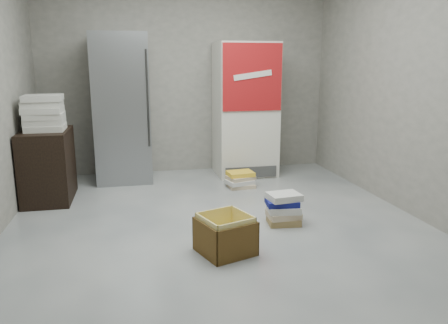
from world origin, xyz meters
The scene contains 10 objects.
ground centered at (0.00, 0.00, 0.00)m, with size 5.00×5.00×0.00m, color #B4B4AF.
room_shell centered at (0.00, 0.00, 1.80)m, with size 4.04×5.04×2.82m.
steel_fridge centered at (-0.90, 2.13, 0.95)m, with size 0.70×0.72×1.90m.
coke_cooler centered at (0.75, 2.12, 0.90)m, with size 0.80×0.73×1.80m.
wood_shelf centered at (-1.73, 1.40, 0.40)m, with size 0.50×0.80×0.80m, color black.
supply_box_stack centered at (-1.72, 1.40, 0.99)m, with size 0.43×0.43×0.39m.
phonebook_stack_main centered at (0.62, 0.11, 0.15)m, with size 0.34×0.28×0.31m.
phonebook_stack_side centered at (0.52, 1.45, 0.10)m, with size 0.39×0.34×0.20m.
cardboard_box centered at (-0.07, -0.41, 0.13)m, with size 0.51×0.51×0.32m.
bucket_lid centered at (-0.02, -0.42, 0.04)m, with size 0.32×0.32×0.09m, color yellow.
Camera 1 is at (-0.77, -3.70, 1.53)m, focal length 35.00 mm.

